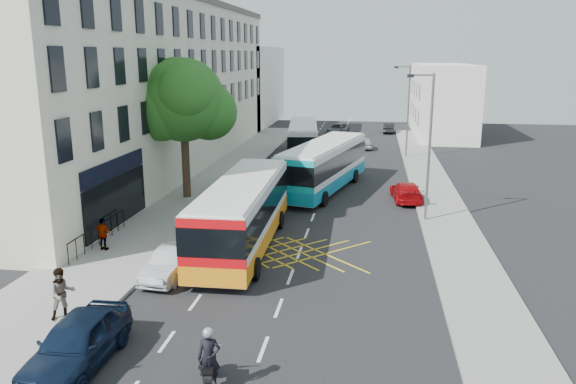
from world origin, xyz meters
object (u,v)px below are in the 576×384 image
at_px(bus_far, 303,139).
at_px(distant_car_grey, 337,130).
at_px(street_tree, 183,101).
at_px(bus_mid, 324,166).
at_px(bus_near, 243,213).
at_px(pedestrian_near, 62,294).
at_px(motorbike, 209,361).
at_px(distant_car_dark, 389,128).
at_px(lamp_near, 428,140).
at_px(parked_car_silver, 172,263).
at_px(pedestrian_far, 103,234).
at_px(red_hatchback, 406,192).
at_px(lamp_far, 407,107).
at_px(parked_car_blue, 77,342).
at_px(distant_car_silver, 364,143).

relative_size(bus_far, distant_car_grey, 2.36).
height_order(street_tree, bus_mid, street_tree).
bearing_deg(bus_near, pedestrian_near, -118.45).
xyz_separation_m(motorbike, distant_car_dark, (6.20, 54.09, -0.31)).
bearing_deg(lamp_near, parked_car_silver, -138.77).
bearing_deg(pedestrian_far, distant_car_grey, -91.59).
bearing_deg(distant_car_grey, red_hatchback, -70.16).
distance_m(lamp_far, motorbike, 38.31).
relative_size(lamp_far, bus_mid, 0.66).
bearing_deg(red_hatchback, street_tree, 0.88).
bearing_deg(distant_car_grey, parked_car_blue, -87.35).
distance_m(lamp_far, red_hatchback, 15.95).
height_order(street_tree, red_hatchback, street_tree).
bearing_deg(red_hatchback, lamp_near, 92.93).
xyz_separation_m(bus_mid, distant_car_grey, (-0.79, 27.25, -1.09)).
height_order(parked_car_blue, pedestrian_near, pedestrian_near).
bearing_deg(distant_car_silver, lamp_far, 121.15).
bearing_deg(distant_car_grey, bus_far, -91.12).
distance_m(bus_near, parked_car_silver, 4.76).
distance_m(street_tree, parked_car_silver, 14.36).
xyz_separation_m(distant_car_dark, pedestrian_far, (-14.27, -44.02, 0.32)).
bearing_deg(distant_car_grey, distant_car_dark, 33.31).
bearing_deg(red_hatchback, parked_car_blue, 57.53).
distance_m(street_tree, pedestrian_near, 17.98).
bearing_deg(bus_mid, pedestrian_near, -95.79).
xyz_separation_m(bus_near, red_hatchback, (8.29, 10.19, -1.13)).
bearing_deg(distant_car_dark, distant_car_grey, 27.28).
relative_size(bus_far, pedestrian_far, 7.19).
bearing_deg(parked_car_blue, motorbike, -9.14).
height_order(parked_car_blue, distant_car_dark, parked_car_blue).
bearing_deg(bus_far, bus_near, -96.08).
relative_size(distant_car_silver, distant_car_dark, 0.95).
distance_m(parked_car_blue, distant_car_grey, 50.82).
relative_size(lamp_far, bus_far, 0.72).
xyz_separation_m(street_tree, bus_near, (5.72, -8.57, -4.56)).
distance_m(red_hatchback, distant_car_silver, 20.23).
height_order(lamp_far, bus_near, lamp_far).
bearing_deg(pedestrian_far, bus_far, -92.94).
relative_size(street_tree, distant_car_grey, 1.88).
xyz_separation_m(bus_near, motorbike, (1.76, -11.83, -0.83)).
bearing_deg(bus_mid, bus_near, -89.56).
relative_size(lamp_far, red_hatchback, 1.91).
height_order(motorbike, parked_car_blue, motorbike).
height_order(street_tree, distant_car_grey, street_tree).
height_order(distant_car_silver, pedestrian_near, pedestrian_near).
height_order(bus_far, distant_car_dark, bus_far).
height_order(lamp_far, pedestrian_near, lamp_far).
relative_size(red_hatchback, distant_car_silver, 1.23).
bearing_deg(parked_car_silver, red_hatchback, 59.82).
relative_size(lamp_far, parked_car_blue, 1.74).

